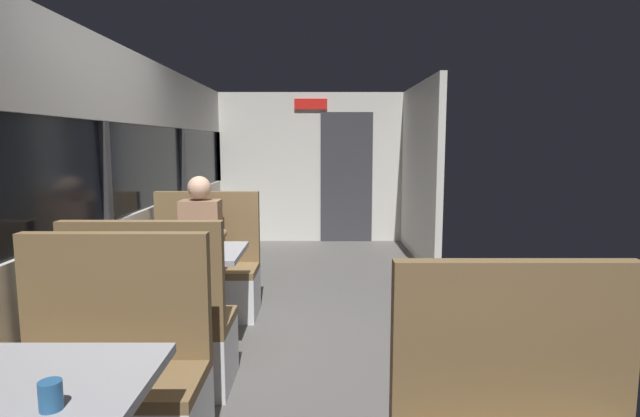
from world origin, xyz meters
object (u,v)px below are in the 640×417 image
object	(u,v)px
bench_near_window_facing_entry	(108,395)
coffee_cup_primary	(154,248)
seated_passenger	(203,258)
dining_table_near_window	(17,411)
coffee_cup_secondary	(51,395)
dining_table_mid_window	(184,263)
bench_mid_window_facing_entry	(206,279)
bench_mid_window_facing_end	(155,338)

from	to	relation	value
bench_near_window_facing_entry	coffee_cup_primary	xyz separation A→B (m)	(-0.18, 1.30, 0.46)
seated_passenger	coffee_cup_primary	xyz separation A→B (m)	(-0.18, -0.75, 0.25)
dining_table_near_window	bench_near_window_facing_entry	world-z (taller)	bench_near_window_facing_entry
coffee_cup_primary	dining_table_near_window	bearing A→B (deg)	-84.93
dining_table_near_window	coffee_cup_secondary	size ratio (longest dim) A/B	10.00
dining_table_mid_window	seated_passenger	bearing A→B (deg)	90.00
dining_table_near_window	bench_near_window_facing_entry	xyz separation A→B (m)	(0.00, 0.70, -0.31)
bench_near_window_facing_entry	coffee_cup_secondary	distance (m)	1.00
bench_near_window_facing_entry	bench_mid_window_facing_entry	world-z (taller)	same
bench_near_window_facing_entry	coffee_cup_secondary	bearing A→B (deg)	-76.01
coffee_cup_primary	dining_table_mid_window	bearing A→B (deg)	34.08
dining_table_mid_window	seated_passenger	distance (m)	0.64
bench_mid_window_facing_end	coffee_cup_primary	size ratio (longest dim) A/B	12.22
dining_table_near_window	bench_near_window_facing_entry	bearing A→B (deg)	90.00
bench_mid_window_facing_end	bench_mid_window_facing_entry	world-z (taller)	same
coffee_cup_primary	coffee_cup_secondary	bearing A→B (deg)	-79.71
dining_table_near_window	coffee_cup_primary	size ratio (longest dim) A/B	10.00
bench_near_window_facing_entry	dining_table_mid_window	bearing A→B (deg)	90.00
bench_mid_window_facing_entry	seated_passenger	world-z (taller)	seated_passenger
bench_near_window_facing_entry	dining_table_mid_window	size ratio (longest dim) A/B	1.22
bench_mid_window_facing_entry	coffee_cup_secondary	size ratio (longest dim) A/B	12.22
bench_mid_window_facing_end	coffee_cup_primary	distance (m)	0.76
bench_mid_window_facing_entry	seated_passenger	bearing A→B (deg)	-90.00
coffee_cup_secondary	seated_passenger	bearing A→B (deg)	94.25
seated_passenger	bench_mid_window_facing_end	bearing A→B (deg)	-90.00
dining_table_near_window	seated_passenger	distance (m)	2.75
bench_mid_window_facing_end	seated_passenger	distance (m)	1.34
coffee_cup_secondary	dining_table_near_window	bearing A→B (deg)	142.01
bench_near_window_facing_entry	bench_mid_window_facing_end	size ratio (longest dim) A/B	1.00
bench_mid_window_facing_entry	bench_mid_window_facing_end	bearing A→B (deg)	-90.00
coffee_cup_secondary	bench_near_window_facing_entry	bearing A→B (deg)	103.99
dining_table_near_window	bench_near_window_facing_entry	size ratio (longest dim) A/B	0.82
bench_mid_window_facing_entry	dining_table_near_window	bearing A→B (deg)	-90.00
bench_near_window_facing_entry	coffee_cup_primary	distance (m)	1.39
bench_mid_window_facing_end	dining_table_near_window	bearing A→B (deg)	-90.00
bench_mid_window_facing_end	seated_passenger	xyz separation A→B (m)	(0.00, 1.33, 0.21)
bench_mid_window_facing_entry	coffee_cup_secondary	xyz separation A→B (m)	(0.22, -2.99, 0.46)
seated_passenger	bench_mid_window_facing_entry	bearing A→B (deg)	90.00
bench_near_window_facing_entry	bench_mid_window_facing_end	world-z (taller)	same
coffee_cup_secondary	dining_table_mid_window	bearing A→B (deg)	95.40
bench_near_window_facing_entry	bench_mid_window_facing_end	bearing A→B (deg)	90.00
dining_table_near_window	bench_mid_window_facing_end	size ratio (longest dim) A/B	0.82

